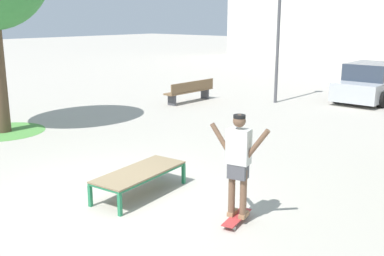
{
  "coord_description": "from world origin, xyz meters",
  "views": [
    {
      "loc": [
        6.15,
        -5.0,
        3.24
      ],
      "look_at": [
        0.23,
        1.92,
        1.0
      ],
      "focal_mm": 42.38,
      "sensor_mm": 36.0,
      "label": 1
    }
  ],
  "objects_px": {
    "park_bench": "(190,91)",
    "light_post": "(280,1)",
    "skater": "(238,159)",
    "car_silver": "(371,83)",
    "skateboard": "(237,218)",
    "skate_box": "(140,173)"
  },
  "relations": [
    {
      "from": "park_bench",
      "to": "light_post",
      "type": "distance_m",
      "value": 4.73
    },
    {
      "from": "skater",
      "to": "light_post",
      "type": "xyz_separation_m",
      "value": [
        -4.96,
        9.66,
        2.75
      ]
    },
    {
      "from": "skater",
      "to": "car_silver",
      "type": "bearing_deg",
      "value": 100.49
    },
    {
      "from": "park_bench",
      "to": "light_post",
      "type": "xyz_separation_m",
      "value": [
        2.56,
        2.1,
        3.38
      ]
    },
    {
      "from": "car_silver",
      "to": "park_bench",
      "type": "height_order",
      "value": "car_silver"
    },
    {
      "from": "skateboard",
      "to": "light_post",
      "type": "relative_size",
      "value": 0.14
    },
    {
      "from": "skate_box",
      "to": "skater",
      "type": "xyz_separation_m",
      "value": [
        2.07,
        0.2,
        0.66
      ]
    },
    {
      "from": "car_silver",
      "to": "light_post",
      "type": "xyz_separation_m",
      "value": [
        -2.64,
        -2.85,
        3.13
      ]
    },
    {
      "from": "skater",
      "to": "light_post",
      "type": "relative_size",
      "value": 0.29
    },
    {
      "from": "skate_box",
      "to": "park_bench",
      "type": "relative_size",
      "value": 0.82
    },
    {
      "from": "light_post",
      "to": "car_silver",
      "type": "bearing_deg",
      "value": 47.14
    },
    {
      "from": "skateboard",
      "to": "park_bench",
      "type": "height_order",
      "value": "park_bench"
    },
    {
      "from": "skate_box",
      "to": "skater",
      "type": "distance_m",
      "value": 2.18
    },
    {
      "from": "skate_box",
      "to": "car_silver",
      "type": "bearing_deg",
      "value": 91.11
    },
    {
      "from": "park_bench",
      "to": "car_silver",
      "type": "bearing_deg",
      "value": 43.52
    },
    {
      "from": "car_silver",
      "to": "light_post",
      "type": "distance_m",
      "value": 4.99
    },
    {
      "from": "skate_box",
      "to": "light_post",
      "type": "distance_m",
      "value": 10.83
    },
    {
      "from": "skateboard",
      "to": "park_bench",
      "type": "bearing_deg",
      "value": 134.84
    },
    {
      "from": "skate_box",
      "to": "light_post",
      "type": "xyz_separation_m",
      "value": [
        -2.89,
        9.86,
        3.41
      ]
    },
    {
      "from": "skater",
      "to": "light_post",
      "type": "height_order",
      "value": "light_post"
    },
    {
      "from": "skateboard",
      "to": "skater",
      "type": "distance_m",
      "value": 0.99
    },
    {
      "from": "skateboard",
      "to": "light_post",
      "type": "bearing_deg",
      "value": 117.16
    }
  ]
}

